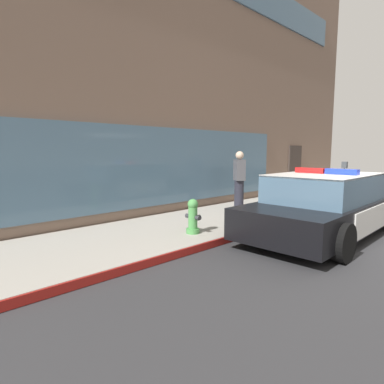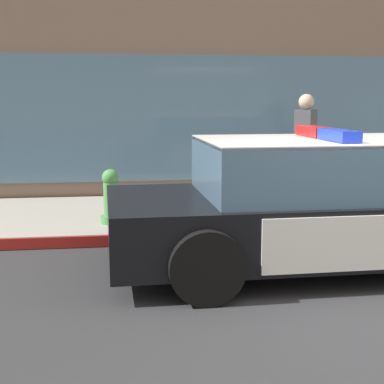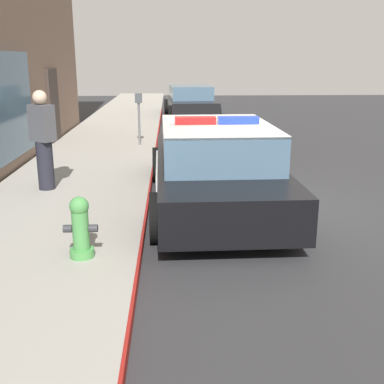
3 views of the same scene
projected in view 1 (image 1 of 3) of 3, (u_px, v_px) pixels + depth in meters
The scene contains 8 objects.
ground at pixel (373, 245), 6.43m from camera, with size 48.00×48.00×0.00m, color #303033.
sidewalk at pixel (235, 216), 8.91m from camera, with size 48.00×2.77×0.15m, color #A39E93.
curb_red_paint at pixel (280, 224), 7.92m from camera, with size 28.80×0.04×0.14m, color maroon.
storefront_building at pixel (116, 74), 12.96m from camera, with size 18.75×9.86×9.95m.
police_cruiser at pixel (326, 205), 7.09m from camera, with size 4.98×2.17×1.49m.
fire_hydrant at pixel (193, 217), 6.72m from camera, with size 0.34×0.39×0.73m.
pedestrian_on_sidewalk at pixel (239, 180), 9.56m from camera, with size 0.44×0.48×1.71m.
parking_meter at pixel (344, 173), 11.58m from camera, with size 0.12×0.18×1.34m.
Camera 1 is at (-6.94, -1.97, 1.86)m, focal length 30.10 mm.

